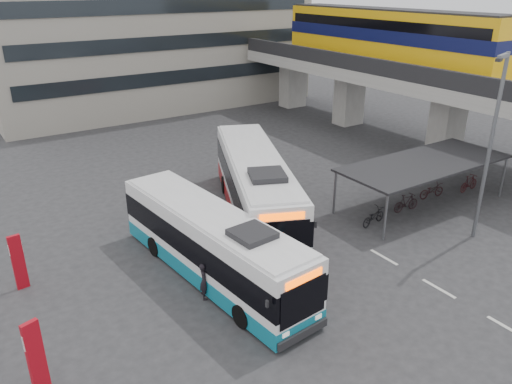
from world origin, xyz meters
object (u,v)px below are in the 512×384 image
bus_teal (212,244)px  lamp_post (491,138)px  pedestrian (204,281)px  bus_main (256,187)px

bus_teal → lamp_post: 13.39m
pedestrian → lamp_post: bearing=-72.7°
bus_main → pedestrian: bus_main is taller
bus_main → bus_teal: size_ratio=1.12×
bus_teal → pedestrian: bearing=-135.1°
bus_main → lamp_post: bearing=-22.2°
bus_teal → bus_main: bearing=33.9°
bus_main → pedestrian: size_ratio=8.03×
bus_teal → lamp_post: lamp_post is taller
bus_teal → lamp_post: size_ratio=1.26×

